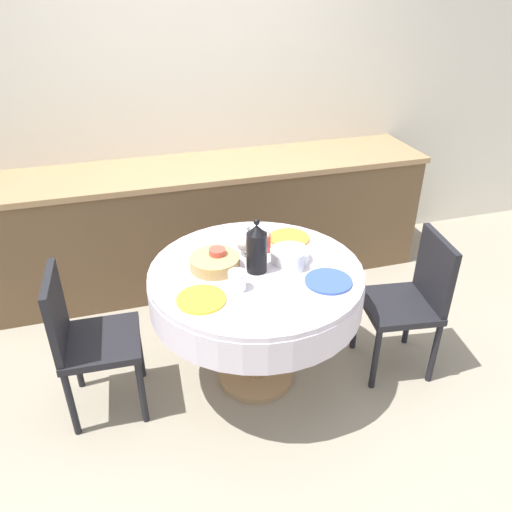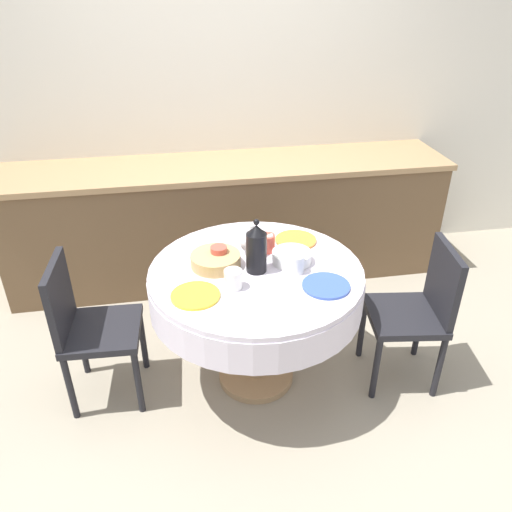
# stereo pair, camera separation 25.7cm
# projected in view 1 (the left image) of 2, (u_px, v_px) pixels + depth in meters

# --- Properties ---
(ground_plane) EXTENTS (12.00, 12.00, 0.00)m
(ground_plane) POSITION_uv_depth(u_px,v_px,m) (256.00, 377.00, 2.99)
(ground_plane) COLOR #9E937F
(wall_back) EXTENTS (7.00, 0.05, 2.60)m
(wall_back) POSITION_uv_depth(u_px,v_px,m) (195.00, 99.00, 3.63)
(wall_back) COLOR silver
(wall_back) RESTS_ON ground_plane
(kitchen_counter) EXTENTS (3.24, 0.64, 0.91)m
(kitchen_counter) POSITION_uv_depth(u_px,v_px,m) (210.00, 222.00, 3.77)
(kitchen_counter) COLOR brown
(kitchen_counter) RESTS_ON ground_plane
(dining_table) EXTENTS (1.14, 1.14, 0.76)m
(dining_table) POSITION_uv_depth(u_px,v_px,m) (256.00, 290.00, 2.68)
(dining_table) COLOR tan
(dining_table) RESTS_ON ground_plane
(chair_left) EXTENTS (0.45, 0.45, 0.86)m
(chair_left) POSITION_uv_depth(u_px,v_px,m) (412.00, 297.00, 2.86)
(chair_left) COLOR black
(chair_left) RESTS_ON ground_plane
(chair_right) EXTENTS (0.42, 0.42, 0.86)m
(chair_right) POSITION_uv_depth(u_px,v_px,m) (85.00, 336.00, 2.56)
(chair_right) COLOR black
(chair_right) RESTS_ON ground_plane
(plate_near_left) EXTENTS (0.24, 0.24, 0.01)m
(plate_near_left) POSITION_uv_depth(u_px,v_px,m) (201.00, 299.00, 2.36)
(plate_near_left) COLOR yellow
(plate_near_left) RESTS_ON dining_table
(cup_near_left) EXTENTS (0.09, 0.09, 0.10)m
(cup_near_left) POSITION_uv_depth(u_px,v_px,m) (237.00, 280.00, 2.43)
(cup_near_left) COLOR white
(cup_near_left) RESTS_ON dining_table
(plate_near_right) EXTENTS (0.24, 0.24, 0.01)m
(plate_near_right) POSITION_uv_depth(u_px,v_px,m) (328.00, 281.00, 2.50)
(plate_near_right) COLOR #3856AD
(plate_near_right) RESTS_ON dining_table
(cup_near_right) EXTENTS (0.09, 0.09, 0.10)m
(cup_near_right) POSITION_uv_depth(u_px,v_px,m) (296.00, 261.00, 2.58)
(cup_near_right) COLOR white
(cup_near_right) RESTS_ON dining_table
(plate_far_left) EXTENTS (0.24, 0.24, 0.01)m
(plate_far_left) POSITION_uv_depth(u_px,v_px,m) (195.00, 251.00, 2.76)
(plate_far_left) COLOR white
(plate_far_left) RESTS_ON dining_table
(cup_far_left) EXTENTS (0.09, 0.09, 0.10)m
(cup_far_left) POSITION_uv_depth(u_px,v_px,m) (218.00, 257.00, 2.62)
(cup_far_left) COLOR #CC4C3D
(cup_far_left) RESTS_ON dining_table
(plate_far_right) EXTENTS (0.24, 0.24, 0.01)m
(plate_far_right) POSITION_uv_depth(u_px,v_px,m) (289.00, 238.00, 2.89)
(plate_far_right) COLOR orange
(plate_far_right) RESTS_ON dining_table
(cup_far_right) EXTENTS (0.09, 0.09, 0.10)m
(cup_far_right) POSITION_uv_depth(u_px,v_px,m) (263.00, 242.00, 2.76)
(cup_far_right) COLOR #CC4C3D
(cup_far_right) RESTS_ON dining_table
(coffee_carafe) EXTENTS (0.11, 0.11, 0.30)m
(coffee_carafe) POSITION_uv_depth(u_px,v_px,m) (257.00, 249.00, 2.54)
(coffee_carafe) COLOR black
(coffee_carafe) RESTS_ON dining_table
(teapot) EXTENTS (0.19, 0.14, 0.18)m
(teapot) POSITION_uv_depth(u_px,v_px,m) (248.00, 241.00, 2.71)
(teapot) COLOR white
(teapot) RESTS_ON dining_table
(bread_basket) EXTENTS (0.26, 0.26, 0.07)m
(bread_basket) POSITION_uv_depth(u_px,v_px,m) (215.00, 262.00, 2.60)
(bread_basket) COLOR tan
(bread_basket) RESTS_ON dining_table
(fruit_bowl) EXTENTS (0.21, 0.21, 0.06)m
(fruit_bowl) POSITION_uv_depth(u_px,v_px,m) (290.00, 255.00, 2.68)
(fruit_bowl) COLOR silver
(fruit_bowl) RESTS_ON dining_table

